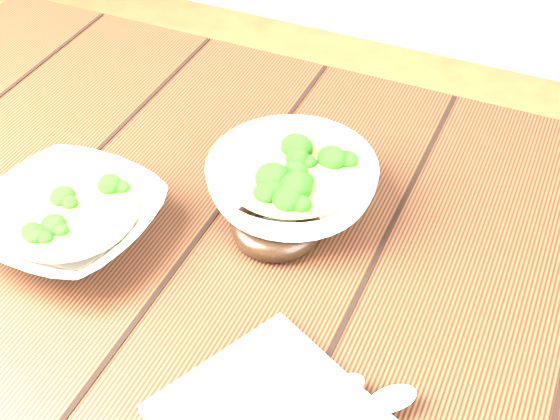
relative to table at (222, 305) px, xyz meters
name	(u,v)px	position (x,y,z in m)	size (l,w,h in m)	color
table	(222,305)	(0.00, 0.00, 0.00)	(1.20, 0.80, 0.75)	#381D10
soup_bowl_front	(69,219)	(-0.16, -0.07, 0.15)	(0.21, 0.21, 0.06)	silver
soup_bowl_back	(292,184)	(0.06, 0.09, 0.16)	(0.25, 0.25, 0.07)	silver
trivet	(276,227)	(0.06, 0.03, 0.13)	(0.11, 0.11, 0.03)	black
spoon_left	(310,404)	(0.19, -0.17, 0.13)	(0.12, 0.15, 0.01)	#B8B4A3
spoon_right	(359,411)	(0.23, -0.16, 0.13)	(0.13, 0.14, 0.01)	#B8B4A3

